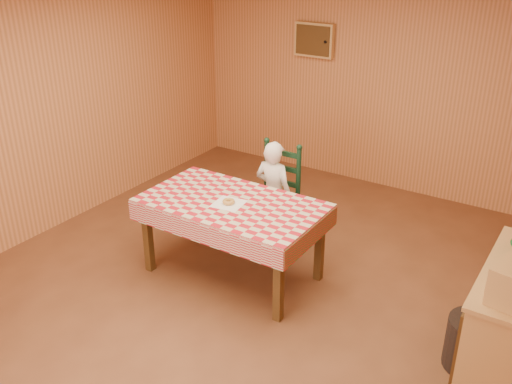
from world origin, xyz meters
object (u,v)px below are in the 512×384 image
(ladder_chair, at_px, (276,197))
(storage_bin, at_px, (473,344))
(dining_table, at_px, (232,210))
(seated_child, at_px, (273,194))

(ladder_chair, xyz_separation_m, storage_bin, (2.23, -0.85, -0.30))
(storage_bin, bearing_deg, dining_table, 178.28)
(ladder_chair, relative_size, seated_child, 0.96)
(dining_table, distance_m, storage_bin, 2.28)
(seated_child, bearing_deg, storage_bin, 160.32)
(dining_table, xyz_separation_m, seated_child, (-0.00, 0.73, -0.13))
(dining_table, relative_size, ladder_chair, 1.53)
(dining_table, bearing_deg, ladder_chair, 90.00)
(ladder_chair, xyz_separation_m, seated_child, (0.00, -0.06, 0.06))
(storage_bin, bearing_deg, seated_child, 160.32)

